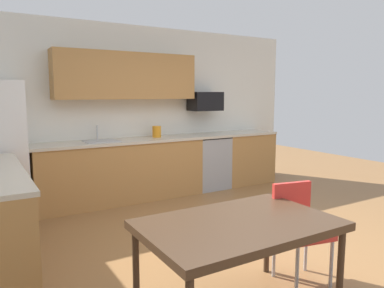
{
  "coord_description": "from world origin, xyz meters",
  "views": [
    {
      "loc": [
        -2.35,
        -2.94,
        1.63
      ],
      "look_at": [
        0.0,
        1.0,
        1.0
      ],
      "focal_mm": 34.24,
      "sensor_mm": 36.0,
      "label": 1
    }
  ],
  "objects": [
    {
      "name": "microwave",
      "position": [
        1.1,
        2.4,
        1.5
      ],
      "size": [
        0.54,
        0.36,
        0.32
      ],
      "primitive_type": "cube",
      "color": "black"
    },
    {
      "name": "oven_range",
      "position": [
        1.1,
        2.3,
        0.46
      ],
      "size": [
        0.6,
        0.6,
        0.91
      ],
      "color": "#999BA0",
      "rests_on": "ground"
    },
    {
      "name": "wall_back",
      "position": [
        0.0,
        2.65,
        1.35
      ],
      "size": [
        5.8,
        0.1,
        2.7
      ],
      "primitive_type": "cube",
      "color": "silver",
      "rests_on": "ground"
    },
    {
      "name": "ground_plane",
      "position": [
        0.0,
        0.0,
        0.0
      ],
      "size": [
        12.0,
        12.0,
        0.0
      ],
      "primitive_type": "plane",
      "color": "olive"
    },
    {
      "name": "cabinet_run_back_right",
      "position": [
        1.9,
        2.3,
        0.45
      ],
      "size": [
        1.0,
        0.6,
        0.9
      ],
      "primitive_type": "cube",
      "color": "#AD7A42",
      "rests_on": "ground"
    },
    {
      "name": "upper_cabinets_back",
      "position": [
        -0.3,
        2.43,
        1.9
      ],
      "size": [
        2.2,
        0.34,
        0.7
      ],
      "primitive_type": "cube",
      "color": "#AD7A42"
    },
    {
      "name": "kettle",
      "position": [
        0.15,
        2.35,
        1.02
      ],
      "size": [
        0.14,
        0.14,
        0.2
      ],
      "primitive_type": "cylinder",
      "color": "orange",
      "rests_on": "countertop_back"
    },
    {
      "name": "dining_table",
      "position": [
        -0.76,
        -0.94,
        0.66
      ],
      "size": [
        1.4,
        0.9,
        0.72
      ],
      "color": "#422D1E",
      "rests_on": "ground"
    },
    {
      "name": "sink_faucet",
      "position": [
        -0.77,
        2.48,
        1.04
      ],
      "size": [
        0.02,
        0.02,
        0.24
      ],
      "primitive_type": "cylinder",
      "color": "#B2B5BA",
      "rests_on": "countertop_back"
    },
    {
      "name": "countertop_back",
      "position": [
        0.0,
        2.3,
        0.92
      ],
      "size": [
        4.8,
        0.64,
        0.04
      ],
      "primitive_type": "cube",
      "color": "beige",
      "rests_on": "cabinet_run_back"
    },
    {
      "name": "cabinet_run_back",
      "position": [
        -0.47,
        2.3,
        0.45
      ],
      "size": [
        2.55,
        0.6,
        0.9
      ],
      "primitive_type": "cube",
      "color": "#AD7A42",
      "rests_on": "ground"
    },
    {
      "name": "chair_near_table",
      "position": [
        0.02,
        -0.78,
        0.5
      ],
      "size": [
        0.47,
        0.47,
        0.85
      ],
      "color": "red",
      "rests_on": "ground"
    },
    {
      "name": "sink_basin",
      "position": [
        -0.77,
        2.3,
        0.88
      ],
      "size": [
        0.48,
        0.4,
        0.14
      ],
      "primitive_type": "cube",
      "color": "#A5A8AD",
      "rests_on": "countertop_back"
    }
  ]
}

